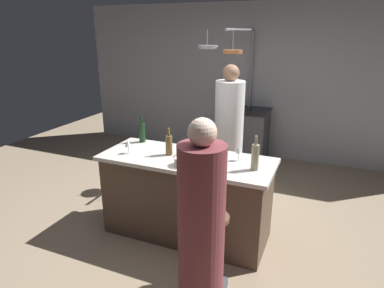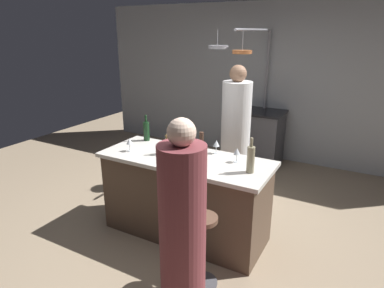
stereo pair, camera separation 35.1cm
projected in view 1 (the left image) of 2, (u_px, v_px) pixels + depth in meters
name	position (u px, v px, depth m)	size (l,w,h in m)	color
ground_plane	(187.00, 233.00, 3.71)	(9.00, 9.00, 0.00)	gray
back_wall	(252.00, 82.00, 5.78)	(6.40, 0.16, 2.60)	#9EA3A8
kitchen_island	(187.00, 196.00, 3.56)	(1.80, 0.72, 0.90)	brown
stove_range	(244.00, 135.00, 5.70)	(0.80, 0.64, 0.89)	#47474C
chef	(228.00, 138.00, 4.33)	(0.37, 0.37, 1.75)	white
bar_stool_right	(213.00, 247.00, 2.86)	(0.28, 0.28, 0.68)	#4C4C51
guest_right	(201.00, 234.00, 2.39)	(0.34, 0.34, 1.61)	brown
overhead_pot_rack	(235.00, 65.00, 4.89)	(0.61, 1.49, 2.17)	gray
pepper_mill	(201.00, 141.00, 3.59)	(0.05, 0.05, 0.21)	#382319
wine_bottle_white	(255.00, 157.00, 3.08)	(0.07, 0.07, 0.33)	gray
wine_bottle_red	(142.00, 132.00, 3.87)	(0.07, 0.07, 0.31)	#143319
wine_bottle_amber	(169.00, 145.00, 3.46)	(0.07, 0.07, 0.29)	brown
wine_glass_by_chef	(216.00, 143.00, 3.53)	(0.07, 0.07, 0.15)	silver
wine_glass_near_left_guest	(239.00, 150.00, 3.31)	(0.07, 0.07, 0.15)	silver
wine_glass_near_right_guest	(128.00, 144.00, 3.51)	(0.07, 0.07, 0.15)	silver
mixing_bowl_blue	(186.00, 154.00, 3.44)	(0.17, 0.17, 0.06)	#334C6B
mixing_bowl_ceramic	(183.00, 161.00, 3.21)	(0.17, 0.17, 0.08)	silver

